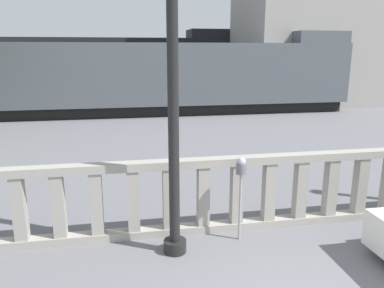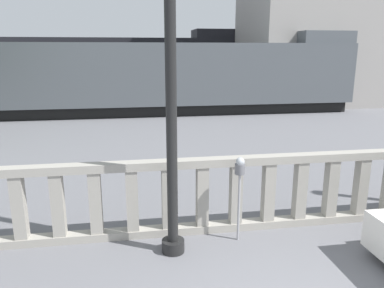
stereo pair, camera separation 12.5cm
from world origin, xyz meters
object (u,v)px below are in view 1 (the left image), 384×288
(lamppost, at_px, (172,39))
(train_far, at_px, (41,67))
(train_near, at_px, (173,77))
(parking_meter, at_px, (241,174))

(lamppost, relative_size, train_far, 0.25)
(train_near, distance_m, train_far, 10.84)
(train_near, relative_size, train_far, 0.69)
(parking_meter, distance_m, train_far, 22.28)
(lamppost, xyz_separation_m, train_far, (-6.08, 21.27, -1.25))
(parking_meter, height_order, train_far, train_far)
(parking_meter, relative_size, train_near, 0.08)
(train_far, bearing_deg, lamppost, -74.04)
(parking_meter, bearing_deg, lamppost, -169.60)
(parking_meter, distance_m, train_near, 13.64)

